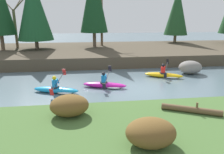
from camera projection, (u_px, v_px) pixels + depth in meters
name	position (u px, v px, depth m)	size (l,w,h in m)	color
ground_plane	(140.00, 89.00, 13.30)	(90.00, 90.00, 0.00)	slate
riverbank_near	(184.00, 135.00, 7.53)	(44.00, 5.18, 0.63)	#476B33
riverbank_far	(115.00, 52.00, 23.47)	(44.00, 11.20, 1.00)	#4C4233
conifer_tree_left	(33.00, 7.00, 21.33)	(3.51, 3.51, 7.31)	brown
conifer_tree_centre	(177.00, 11.00, 27.00)	(2.93, 2.93, 6.81)	#7A664C
bare_tree_upstream	(15.00, 24.00, 22.76)	(2.92, 2.88, 5.24)	brown
bare_tree_mid_upstream	(102.00, 14.00, 24.27)	(4.07, 4.02, 7.42)	brown
shrub_clump_second	(69.00, 105.00, 8.26)	(1.46, 1.22, 0.79)	brown
shrub_clump_third	(151.00, 132.00, 6.33)	(1.49, 1.24, 0.81)	brown
kayaker_lead	(165.00, 75.00, 15.71)	(2.71, 1.96, 1.20)	yellow
kayaker_middle	(106.00, 85.00, 13.47)	(2.76, 2.03, 1.20)	#C61999
kayaker_trailing	(58.00, 90.00, 12.58)	(2.76, 2.03, 1.20)	#1993D6
boulder_midstream	(190.00, 67.00, 16.67)	(1.78, 1.39, 1.00)	gray
driftwood_log	(191.00, 110.00, 8.55)	(2.14, 1.21, 0.44)	brown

